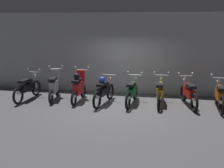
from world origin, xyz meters
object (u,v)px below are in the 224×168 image
at_px(motorbike_slot_4, 132,91).
at_px(motorbike_slot_5, 160,92).
at_px(motorbike_slot_3, 104,90).
at_px(motorbike_slot_6, 189,93).
at_px(motorbike_slot_7, 220,95).
at_px(motorbike_slot_2, 79,87).
at_px(motorbike_slot_0, 28,87).
at_px(motorbike_slot_1, 54,86).

relative_size(motorbike_slot_4, motorbike_slot_5, 1.00).
bearing_deg(motorbike_slot_3, motorbike_slot_6, 5.16).
relative_size(motorbike_slot_3, motorbike_slot_5, 0.99).
bearing_deg(motorbike_slot_7, motorbike_slot_3, -178.43).
distance_m(motorbike_slot_5, motorbike_slot_6, 1.02).
bearing_deg(motorbike_slot_2, motorbike_slot_4, -0.35).
distance_m(motorbike_slot_5, motorbike_slot_7, 2.05).
bearing_deg(motorbike_slot_0, motorbike_slot_3, -1.34).
bearing_deg(motorbike_slot_3, motorbike_slot_0, 178.66).
relative_size(motorbike_slot_0, motorbike_slot_2, 1.16).
distance_m(motorbike_slot_4, motorbike_slot_6, 2.04).
relative_size(motorbike_slot_0, motorbike_slot_1, 1.17).
height_order(motorbike_slot_1, motorbike_slot_2, same).
relative_size(motorbike_slot_1, motorbike_slot_6, 0.87).
height_order(motorbike_slot_4, motorbike_slot_5, same).
distance_m(motorbike_slot_3, motorbike_slot_6, 3.08).
relative_size(motorbike_slot_0, motorbike_slot_5, 1.00).
height_order(motorbike_slot_2, motorbike_slot_7, motorbike_slot_2).
bearing_deg(motorbike_slot_5, motorbike_slot_4, -173.15).
xyz_separation_m(motorbike_slot_0, motorbike_slot_7, (7.16, 0.04, 0.00)).
height_order(motorbike_slot_4, motorbike_slot_6, same).
distance_m(motorbike_slot_1, motorbike_slot_3, 2.07).
relative_size(motorbike_slot_1, motorbike_slot_3, 0.86).
height_order(motorbike_slot_5, motorbike_slot_6, same).
bearing_deg(motorbike_slot_1, motorbike_slot_2, -5.76).
bearing_deg(motorbike_slot_2, motorbike_slot_3, -9.22).
xyz_separation_m(motorbike_slot_1, motorbike_slot_3, (2.06, -0.27, -0.00)).
bearing_deg(motorbike_slot_7, motorbike_slot_1, 178.52).
height_order(motorbike_slot_2, motorbike_slot_5, motorbike_slot_2).
xyz_separation_m(motorbike_slot_4, motorbike_slot_6, (2.04, 0.12, 0.00)).
relative_size(motorbike_slot_2, motorbike_slot_4, 0.86).
xyz_separation_m(motorbike_slot_2, motorbike_slot_5, (3.07, 0.11, -0.08)).
relative_size(motorbike_slot_4, motorbike_slot_6, 1.01).
xyz_separation_m(motorbike_slot_2, motorbike_slot_4, (2.05, -0.01, -0.08)).
bearing_deg(motorbike_slot_5, motorbike_slot_7, -4.60).
distance_m(motorbike_slot_1, motorbike_slot_7, 6.15).
relative_size(motorbike_slot_1, motorbike_slot_4, 0.86).
xyz_separation_m(motorbike_slot_0, motorbike_slot_5, (5.12, 0.20, 0.00)).
bearing_deg(motorbike_slot_7, motorbike_slot_2, 179.39).
relative_size(motorbike_slot_4, motorbike_slot_7, 1.00).
relative_size(motorbike_slot_6, motorbike_slot_7, 0.99).
xyz_separation_m(motorbike_slot_0, motorbike_slot_6, (6.13, 0.20, 0.00)).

